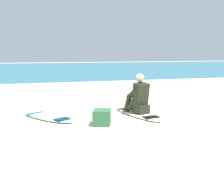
# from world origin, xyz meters

# --- Properties ---
(ground_plane) EXTENTS (80.00, 80.00, 0.00)m
(ground_plane) POSITION_xyz_m (0.00, 0.00, 0.00)
(ground_plane) COLOR beige
(sea) EXTENTS (80.00, 28.00, 0.10)m
(sea) POSITION_xyz_m (0.00, 21.10, 0.05)
(sea) COLOR teal
(sea) RESTS_ON ground
(breaking_foam) EXTENTS (80.00, 0.90, 0.11)m
(breaking_foam) POSITION_xyz_m (0.00, 7.40, 0.06)
(breaking_foam) COLOR white
(breaking_foam) RESTS_ON ground
(surfboard_main) EXTENTS (0.79, 2.06, 0.08)m
(surfboard_main) POSITION_xyz_m (0.53, 0.33, 0.04)
(surfboard_main) COLOR white
(surfboard_main) RESTS_ON ground
(surfer_seated) EXTENTS (0.52, 0.76, 0.95)m
(surfer_seated) POSITION_xyz_m (0.52, 0.24, 0.44)
(surfer_seated) COLOR black
(surfer_seated) RESTS_ON surfboard_main
(surfboard_spare_near) EXTENTS (1.31, 1.73, 0.08)m
(surfboard_spare_near) POSITION_xyz_m (-1.61, 0.58, 0.04)
(surfboard_spare_near) COLOR #9ED1E5
(surfboard_spare_near) RESTS_ON ground
(beach_bag) EXTENTS (0.50, 0.57, 0.32)m
(beach_bag) POSITION_xyz_m (-0.57, -0.39, 0.16)
(beach_bag) COLOR #285B38
(beach_bag) RESTS_ON ground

